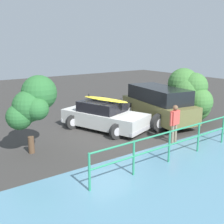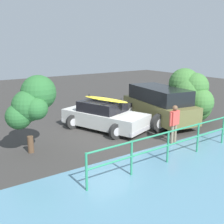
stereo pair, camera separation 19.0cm
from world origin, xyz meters
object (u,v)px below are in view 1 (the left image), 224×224
(suv_car, at_px, (158,104))
(bush_near_left, at_px, (33,103))
(sedan_car, at_px, (104,116))
(bush_near_right, at_px, (191,95))
(person_bystander, at_px, (175,120))

(suv_car, height_order, bush_near_left, bush_near_left)
(sedan_car, height_order, bush_near_right, bush_near_right)
(sedan_car, bearing_deg, bush_near_right, 161.44)
(person_bystander, relative_size, bush_near_right, 0.58)
(sedan_car, relative_size, person_bystander, 2.80)
(bush_near_left, bearing_deg, suv_car, -177.86)
(sedan_car, distance_m, bush_near_right, 4.73)
(suv_car, relative_size, bush_near_left, 1.65)
(bush_near_left, bearing_deg, sedan_car, -166.09)
(sedan_car, bearing_deg, person_bystander, 111.13)
(suv_car, bearing_deg, bush_near_right, 152.52)
(bush_near_right, bearing_deg, suv_car, -27.48)
(sedan_car, height_order, suv_car, suv_car)
(person_bystander, bearing_deg, suv_car, -122.16)
(bush_near_right, bearing_deg, sedan_car, -18.56)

